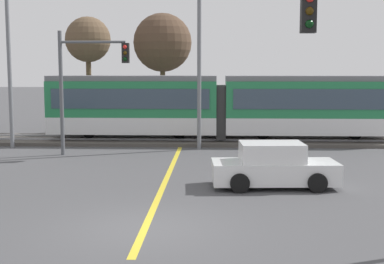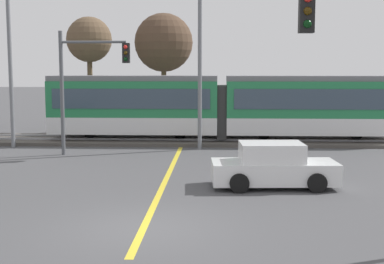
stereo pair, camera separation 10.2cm
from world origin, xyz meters
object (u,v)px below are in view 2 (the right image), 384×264
Objects in this scene: street_lamp_west at (13,43)px; traffic_light_far_left at (85,75)px; bare_tree_east at (164,43)px; sedan_crossing at (274,167)px; light_rail_tram at (222,105)px; bare_tree_west at (89,41)px; street_lamp_centre at (203,40)px.

traffic_light_far_left is at bearing -26.06° from street_lamp_west.
street_lamp_west is 10.28m from bare_tree_east.
sedan_crossing is 17.70m from bare_tree_east.
light_rail_tram reaches higher than sedan_crossing.
bare_tree_west is (-8.27, 4.60, 3.67)m from light_rail_tram.
bare_tree_west reaches higher than light_rail_tram.
street_lamp_west is at bearing -106.13° from bare_tree_west.
traffic_light_far_left is 10.30m from bare_tree_east.
light_rail_tram is 11.14m from street_lamp_west.
light_rail_tram is 1.98× the size of street_lamp_west.
bare_tree_east reaches higher than bare_tree_west.
street_lamp_centre reaches higher than traffic_light_far_left.
bare_tree_west is at bearing -172.46° from bare_tree_east.
light_rail_tram is 7.95m from traffic_light_far_left.
light_rail_tram is at bearing 69.47° from street_lamp_centre.
street_lamp_centre is at bearing 107.50° from sedan_crossing.
bare_tree_east reaches higher than traffic_light_far_left.
bare_tree_east is (-2.70, 7.78, 0.23)m from street_lamp_centre.
bare_tree_east is (-5.34, 16.15, 4.89)m from sedan_crossing.
bare_tree_east is at bearing 49.37° from street_lamp_west.
traffic_light_far_left is at bearing 141.36° from sedan_crossing.
light_rail_tram is 7.29m from bare_tree_east.
street_lamp_west is 1.29× the size of bare_tree_west.
street_lamp_west reaches higher than bare_tree_west.
street_lamp_west is at bearing -166.00° from light_rail_tram.
light_rail_tram is at bearing 35.99° from traffic_light_far_left.
street_lamp_west is 7.49m from bare_tree_west.
traffic_light_far_left is 5.92m from street_lamp_centre.
bare_tree_west is at bearing 135.54° from street_lamp_centre.
street_lamp_centre is 8.24m from bare_tree_east.
bare_tree_west is (-7.31, 7.17, 0.36)m from street_lamp_centre.
street_lamp_centre is 1.29× the size of bare_tree_east.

